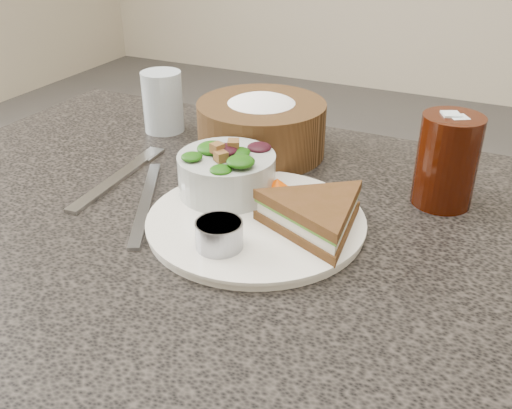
{
  "coord_description": "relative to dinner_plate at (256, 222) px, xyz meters",
  "views": [
    {
      "loc": [
        0.3,
        -0.55,
        1.11
      ],
      "look_at": [
        0.04,
        -0.01,
        0.78
      ],
      "focal_mm": 40.0,
      "sensor_mm": 36.0,
      "label": 1
    }
  ],
  "objects": [
    {
      "name": "dinner_plate",
      "position": [
        0.0,
        0.0,
        0.0
      ],
      "size": [
        0.26,
        0.26,
        0.01
      ],
      "primitive_type": "cylinder",
      "color": "silver",
      "rests_on": "dining_table"
    },
    {
      "name": "sandwich",
      "position": [
        0.08,
        0.0,
        0.03
      ],
      "size": [
        0.21,
        0.21,
        0.04
      ],
      "primitive_type": null,
      "rotation": [
        0.0,
        0.0,
        -0.43
      ],
      "color": "#4A2B16",
      "rests_on": "dinner_plate"
    },
    {
      "name": "salad_bowl",
      "position": [
        -0.06,
        0.04,
        0.04
      ],
      "size": [
        0.16,
        0.16,
        0.07
      ],
      "primitive_type": null,
      "rotation": [
        0.0,
        0.0,
        -0.28
      ],
      "color": "#A7AEAA",
      "rests_on": "dinner_plate"
    },
    {
      "name": "dressing_ramekin",
      "position": [
        -0.01,
        -0.08,
        0.02
      ],
      "size": [
        0.06,
        0.06,
        0.03
      ],
      "primitive_type": "cylinder",
      "rotation": [
        0.0,
        0.0,
        -0.21
      ],
      "color": "gray",
      "rests_on": "dinner_plate"
    },
    {
      "name": "orange_wedge",
      "position": [
        0.0,
        0.05,
        0.02
      ],
      "size": [
        0.1,
        0.1,
        0.03
      ],
      "primitive_type": "cone",
      "rotation": [
        0.0,
        0.0,
        0.62
      ],
      "color": "#FF5400",
      "rests_on": "dinner_plate"
    },
    {
      "name": "fork",
      "position": [
        -0.23,
        0.02,
        -0.0
      ],
      "size": [
        0.03,
        0.2,
        0.01
      ],
      "primitive_type": "cube",
      "rotation": [
        0.0,
        0.0,
        0.07
      ],
      "color": "#ACACAC",
      "rests_on": "dining_table"
    },
    {
      "name": "knife",
      "position": [
        -0.16,
        -0.01,
        -0.0
      ],
      "size": [
        0.12,
        0.21,
        0.0
      ],
      "primitive_type": "cube",
      "rotation": [
        0.0,
        0.0,
        0.49
      ],
      "color": "#92969E",
      "rests_on": "dining_table"
    },
    {
      "name": "bread_basket",
      "position": [
        -0.09,
        0.21,
        0.05
      ],
      "size": [
        0.26,
        0.26,
        0.11
      ],
      "primitive_type": null,
      "rotation": [
        0.0,
        0.0,
        0.41
      ],
      "color": "#54371D",
      "rests_on": "dining_table"
    },
    {
      "name": "cola_glass",
      "position": [
        0.19,
        0.16,
        0.06
      ],
      "size": [
        0.09,
        0.09,
        0.13
      ],
      "primitive_type": null,
      "rotation": [
        0.0,
        0.0,
        -0.15
      ],
      "color": "black",
      "rests_on": "dining_table"
    },
    {
      "name": "water_glass",
      "position": [
        -0.28,
        0.22,
        0.04
      ],
      "size": [
        0.09,
        0.09,
        0.1
      ],
      "primitive_type": "cylinder",
      "rotation": [
        0.0,
        0.0,
        0.34
      ],
      "color": "silver",
      "rests_on": "dining_table"
    }
  ]
}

